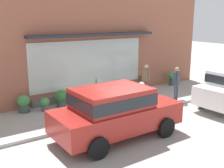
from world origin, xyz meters
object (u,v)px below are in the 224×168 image
fire_hydrant (142,92)px  potted_plant_window_center (145,82)px  potted_plant_trailing_edge (96,90)px  potted_plant_corner_tall (45,104)px  potted_plant_by_entrance (61,98)px  parked_car_red (115,110)px  potted_plant_near_hydrant (24,103)px  potted_plant_window_right (172,78)px  pedestrian_with_handbag (145,78)px  pedestrian_passerby (177,81)px  potted_plant_window_left (119,89)px

fire_hydrant → potted_plant_window_center: bearing=45.3°
potted_plant_trailing_edge → potted_plant_corner_tall: 2.49m
potted_plant_by_entrance → potted_plant_window_center: bearing=2.4°
fire_hydrant → parked_car_red: (-3.17, -2.45, 0.45)m
potted_plant_near_hydrant → parked_car_red: bearing=-67.8°
potted_plant_corner_tall → potted_plant_window_right: potted_plant_window_right is taller
potted_plant_window_center → potted_plant_corner_tall: bearing=-176.5°
potted_plant_window_right → pedestrian_with_handbag: bearing=-161.3°
fire_hydrant → potted_plant_corner_tall: fire_hydrant is taller
pedestrian_passerby → potted_plant_trailing_edge: 3.75m
potted_plant_near_hydrant → pedestrian_with_handbag: bearing=-10.0°
fire_hydrant → potted_plant_by_entrance: 3.63m
parked_car_red → potted_plant_near_hydrant: size_ratio=5.67×
pedestrian_passerby → potted_plant_trailing_edge: (-3.17, 1.98, -0.37)m
pedestrian_with_handbag → potted_plant_window_center: 1.45m
pedestrian_with_handbag → pedestrian_passerby: bearing=-166.3°
pedestrian_passerby → potted_plant_window_center: bearing=65.5°
potted_plant_window_right → pedestrian_passerby: bearing=-132.0°
potted_plant_corner_tall → potted_plant_window_center: 5.82m
pedestrian_passerby → parked_car_red: bearing=-179.8°
pedestrian_with_handbag → pedestrian_passerby: pedestrian_with_handbag is taller
potted_plant_corner_tall → potted_plant_near_hydrant: 0.85m
pedestrian_with_handbag → potted_plant_near_hydrant: (-5.70, 1.00, -0.55)m
pedestrian_passerby → potted_plant_window_left: 2.84m
potted_plant_window_center → potted_plant_near_hydrant: (-6.59, -0.02, -0.02)m
fire_hydrant → potted_plant_near_hydrant: size_ratio=1.33×
parked_car_red → potted_plant_window_left: bearing=52.4°
potted_plant_trailing_edge → potted_plant_near_hydrant: 3.28m
potted_plant_trailing_edge → potted_plant_by_entrance: size_ratio=1.57×
potted_plant_corner_tall → potted_plant_window_right: size_ratio=0.74×
pedestrian_passerby → potted_plant_window_right: (2.09, 2.31, -0.49)m
potted_plant_corner_tall → potted_plant_near_hydrant: (-0.78, 0.34, 0.09)m
fire_hydrant → potted_plant_window_left: bearing=96.7°
pedestrian_with_handbag → potted_plant_near_hydrant: size_ratio=2.17×
parked_car_red → potted_plant_by_entrance: bearing=91.2°
potted_plant_trailing_edge → potted_plant_window_left: bearing=8.1°
pedestrian_passerby → potted_plant_near_hydrant: bearing=139.2°
pedestrian_passerby → potted_plant_by_entrance: pedestrian_passerby is taller
pedestrian_with_handbag → parked_car_red: bearing=114.3°
potted_plant_window_center → potted_plant_window_left: bearing=-173.8°
parked_car_red → potted_plant_window_center: size_ratio=5.72×
parked_car_red → potted_plant_window_left: parked_car_red is taller
potted_plant_corner_tall → parked_car_red: bearing=-76.4°
pedestrian_with_handbag → pedestrian_passerby: (0.72, -1.37, 0.01)m
potted_plant_window_left → potted_plant_window_right: (3.81, 0.13, 0.10)m
potted_plant_window_left → potted_plant_corner_tall: bearing=-177.9°
pedestrian_with_handbag → potted_plant_window_left: pedestrian_with_handbag is taller
pedestrian_passerby → potted_plant_near_hydrant: pedestrian_passerby is taller
parked_car_red → potted_plant_window_right: size_ratio=5.43×
potted_plant_window_left → potted_plant_near_hydrant: 4.70m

